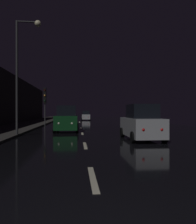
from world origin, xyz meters
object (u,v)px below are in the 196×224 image
Objects in this scene: streetlamp_overhead at (23,60)px; car_approaching_headlights at (67,120)px; traffic_light_far_left at (45,98)px; car_distant_taillights at (86,116)px; car_parked_right_near at (141,124)px.

streetlamp_overhead reaches higher than car_approaching_headlights.
traffic_light_far_left is 8.86m from car_approaching_headlights.
car_approaching_headlights is 1.19× the size of car_distant_taillights.
streetlamp_overhead reaches higher than car_parked_right_near.
car_approaching_headlights is at bearing 173.93° from car_distant_taillights.
car_approaching_headlights reaches higher than car_parked_right_near.
traffic_light_far_left is 1.25× the size of car_distant_taillights.
streetlamp_overhead is at bearing 72.06° from car_parked_right_near.
streetlamp_overhead is 28.92m from car_distant_taillights.
car_parked_right_near is at bearing 29.54° from traffic_light_far_left.
car_parked_right_near is at bearing -175.93° from car_distant_taillights.
traffic_light_far_left is at bearing 91.12° from streetlamp_overhead.
car_parked_right_near is (7.73, -14.22, -2.31)m from traffic_light_far_left.
car_distant_taillights is (2.59, 24.32, -0.16)m from car_approaching_headlights.
streetlamp_overhead is 2.17× the size of car_distant_taillights.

